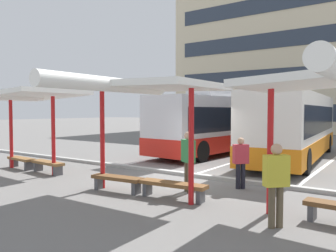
{
  "coord_description": "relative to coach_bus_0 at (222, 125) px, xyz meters",
  "views": [
    {
      "loc": [
        6.22,
        -10.01,
        2.37
      ],
      "look_at": [
        -2.31,
        2.32,
        1.68
      ],
      "focal_mm": 35.84,
      "sensor_mm": 36.0,
      "label": 1
    }
  ],
  "objects": [
    {
      "name": "ground_plane",
      "position": [
        2.05,
        -7.34,
        -1.57
      ],
      "size": [
        160.0,
        160.0,
        0.0
      ],
      "primitive_type": "plane",
      "color": "slate"
    },
    {
      "name": "terminal_building",
      "position": [
        2.08,
        24.99,
        8.23
      ],
      "size": [
        35.48,
        12.03,
        22.33
      ],
      "color": "beige",
      "rests_on": "ground"
    },
    {
      "name": "coach_bus_0",
      "position": [
        0.0,
        0.0,
        0.0
      ],
      "size": [
        3.45,
        10.99,
        3.45
      ],
      "color": "silver",
      "rests_on": "ground"
    },
    {
      "name": "coach_bus_1",
      "position": [
        4.09,
        -0.49,
        0.02
      ],
      "size": [
        3.18,
        11.3,
        3.49
      ],
      "color": "silver",
      "rests_on": "ground"
    },
    {
      "name": "lane_stripe_0",
      "position": [
        -1.59,
        -0.02,
        -1.57
      ],
      "size": [
        0.16,
        14.0,
        0.01
      ],
      "primitive_type": "cube",
      "color": "white",
      "rests_on": "ground"
    },
    {
      "name": "lane_stripe_1",
      "position": [
        2.05,
        -0.02,
        -1.57
      ],
      "size": [
        0.16,
        14.0,
        0.01
      ],
      "primitive_type": "cube",
      "color": "white",
      "rests_on": "ground"
    },
    {
      "name": "lane_stripe_2",
      "position": [
        5.68,
        -0.02,
        -1.57
      ],
      "size": [
        0.16,
        14.0,
        0.01
      ],
      "primitive_type": "cube",
      "color": "white",
      "rests_on": "ground"
    },
    {
      "name": "waiting_shelter_0",
      "position": [
        -3.56,
        -9.95,
        1.33
      ],
      "size": [
        3.79,
        4.81,
        3.15
      ],
      "color": "red",
      "rests_on": "ground"
    },
    {
      "name": "bench_0",
      "position": [
        -4.46,
        -9.56,
        -1.24
      ],
      "size": [
        1.58,
        0.55,
        0.45
      ],
      "color": "brown",
      "rests_on": "ground"
    },
    {
      "name": "bench_1",
      "position": [
        -2.66,
        -9.58,
        -1.24
      ],
      "size": [
        1.74,
        0.59,
        0.45
      ],
      "color": "brown",
      "rests_on": "ground"
    },
    {
      "name": "waiting_shelter_1",
      "position": [
        2.41,
        -10.4,
        1.39
      ],
      "size": [
        4.14,
        4.72,
        3.19
      ],
      "color": "red",
      "rests_on": "ground"
    },
    {
      "name": "bench_2",
      "position": [
        1.51,
        -10.2,
        -1.24
      ],
      "size": [
        1.68,
        0.59,
        0.45
      ],
      "color": "brown",
      "rests_on": "ground"
    },
    {
      "name": "bench_3",
      "position": [
        3.31,
        -9.96,
        -1.23
      ],
      "size": [
        1.95,
        0.58,
        0.45
      ],
      "color": "brown",
      "rests_on": "ground"
    },
    {
      "name": "platform_kerb",
      "position": [
        2.05,
        -7.02,
        -1.51
      ],
      "size": [
        44.0,
        0.24,
        0.12
      ],
      "primitive_type": "cube",
      "color": "#ADADA8",
      "rests_on": "ground"
    },
    {
      "name": "waiting_passenger_0",
      "position": [
        3.24,
        -9.07,
        -0.54
      ],
      "size": [
        0.55,
        0.46,
        1.76
      ],
      "color": "brown",
      "rests_on": "ground"
    },
    {
      "name": "waiting_passenger_1",
      "position": [
        6.25,
        -10.62,
        -0.58
      ],
      "size": [
        0.5,
        0.5,
        1.71
      ],
      "color": "brown",
      "rests_on": "ground"
    },
    {
      "name": "waiting_passenger_2",
      "position": [
        4.34,
        -7.81,
        -0.69
      ],
      "size": [
        0.47,
        0.47,
        1.56
      ],
      "color": "black",
      "rests_on": "ground"
    }
  ]
}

